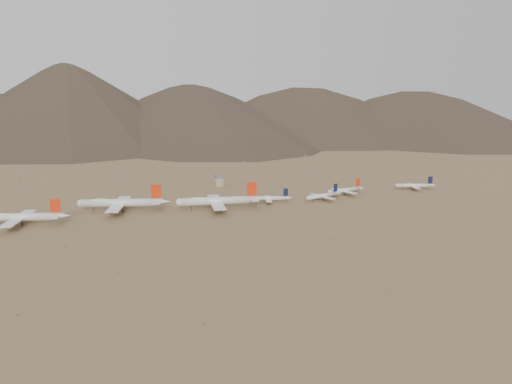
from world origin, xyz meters
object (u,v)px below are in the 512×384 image
object	(u,v)px
narrowbody_b	(324,196)
control_tower	(219,181)
widebody_west	(20,217)
widebody_centre	(121,203)
widebody_east	(218,201)
narrowbody_a	(270,198)

from	to	relation	value
narrowbody_b	control_tower	distance (m)	119.38
widebody_west	widebody_centre	world-z (taller)	widebody_centre
widebody_east	narrowbody_a	distance (m)	50.69
widebody_centre	control_tower	xyz separation A→B (m)	(103.62, 80.80, -2.30)
narrowbody_a	control_tower	xyz separation A→B (m)	(-21.52, 89.91, 1.23)
widebody_west	widebody_east	xyz separation A→B (m)	(147.42, 0.68, 0.84)
widebody_centre	widebody_east	distance (m)	77.95
widebody_centre	narrowbody_a	distance (m)	125.52
narrowbody_b	widebody_centre	bearing A→B (deg)	158.77
narrowbody_a	control_tower	bearing A→B (deg)	120.68
widebody_east	control_tower	bearing A→B (deg)	83.47
widebody_east	control_tower	world-z (taller)	widebody_east
widebody_west	narrowbody_b	xyz separation A→B (m)	(245.43, 3.88, -2.37)
widebody_west	narrowbody_b	bearing A→B (deg)	15.91
narrowbody_b	widebody_east	bearing A→B (deg)	165.88
widebody_west	narrowbody_b	world-z (taller)	widebody_west
narrowbody_a	narrowbody_b	size ratio (longest dim) A/B	0.93
control_tower	widebody_west	bearing A→B (deg)	-150.17
widebody_centre	narrowbody_a	xyz separation A→B (m)	(125.14, -9.11, -3.53)
widebody_west	widebody_east	world-z (taller)	widebody_east
widebody_east	control_tower	xyz separation A→B (m)	(28.05, 99.93, -2.27)
control_tower	narrowbody_a	bearing A→B (deg)	-76.54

